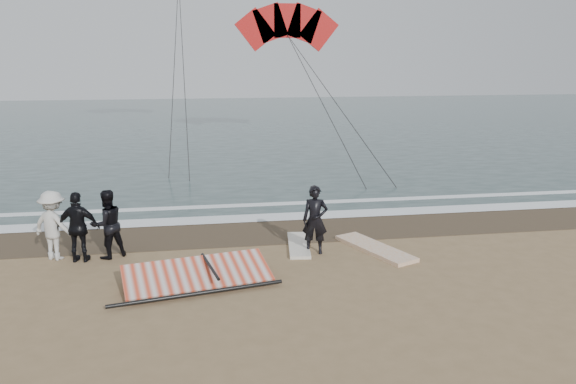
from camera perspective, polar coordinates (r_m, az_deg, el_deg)
name	(u,v)px	position (r m, az deg, el deg)	size (l,w,h in m)	color
ground	(326,286)	(13.61, 3.90, -9.48)	(120.00, 120.00, 0.00)	#8C704C
sea	(235,123)	(45.59, -5.45, 6.96)	(120.00, 54.00, 0.02)	#233838
wet_sand	(294,229)	(17.75, 0.65, -3.81)	(120.00, 2.80, 0.01)	#4C3D2B
foam_near	(287,216)	(19.07, -0.06, -2.49)	(120.00, 0.90, 0.01)	white
foam_far	(280,204)	(20.69, -0.80, -1.19)	(120.00, 0.45, 0.01)	white
man_main	(315,220)	(15.45, 2.76, -2.84)	(0.70, 0.46, 1.91)	black
board_white	(375,248)	(16.10, 8.83, -5.67)	(0.76, 2.73, 0.11)	silver
board_cream	(299,245)	(16.22, 1.09, -5.39)	(0.57, 2.15, 0.09)	silver
trio_cluster	(77,225)	(15.98, -20.61, -3.20)	(2.68, 1.24, 1.90)	black
sail_rig	(195,275)	(13.88, -9.42, -8.31)	(3.96, 2.33, 0.49)	black
kite_red	(288,30)	(35.27, -0.04, 16.14)	(7.02, 6.85, 15.09)	red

